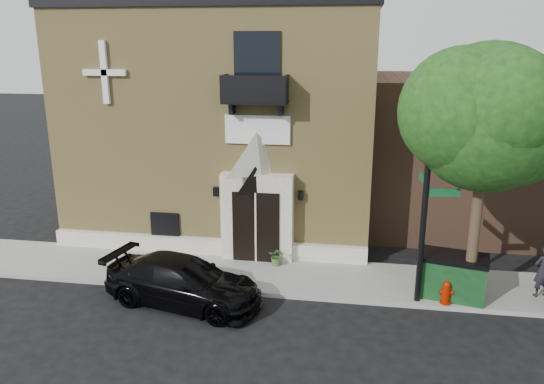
# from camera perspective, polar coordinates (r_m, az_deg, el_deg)

# --- Properties ---
(ground) EXTENTS (120.00, 120.00, 0.00)m
(ground) POSITION_cam_1_polar(r_m,az_deg,el_deg) (17.21, 0.06, -11.33)
(ground) COLOR black
(ground) RESTS_ON ground
(sidewalk) EXTENTS (42.00, 3.00, 0.15)m
(sidewalk) POSITION_cam_1_polar(r_m,az_deg,el_deg) (18.40, 3.92, -9.20)
(sidewalk) COLOR gray
(sidewalk) RESTS_ON ground
(church) EXTENTS (12.20, 11.01, 9.30)m
(church) POSITION_cam_1_polar(r_m,az_deg,el_deg) (23.89, -4.05, 8.12)
(church) COLOR tan
(church) RESTS_ON ground
(street_tree_left) EXTENTS (4.97, 4.38, 7.77)m
(street_tree_left) POSITION_cam_1_polar(r_m,az_deg,el_deg) (15.99, 22.33, 7.51)
(street_tree_left) COLOR #38281C
(street_tree_left) RESTS_ON sidewalk
(black_sedan) EXTENTS (5.35, 3.07, 1.46)m
(black_sedan) POSITION_cam_1_polar(r_m,az_deg,el_deg) (16.81, -9.49, -9.48)
(black_sedan) COLOR black
(black_sedan) RESTS_ON ground
(street_sign) EXTENTS (1.09, 1.07, 6.74)m
(street_sign) POSITION_cam_1_polar(r_m,az_deg,el_deg) (16.14, 16.24, -0.32)
(street_sign) COLOR black
(street_sign) RESTS_ON sidewalk
(fire_hydrant) EXTENTS (0.42, 0.34, 0.74)m
(fire_hydrant) POSITION_cam_1_polar(r_m,az_deg,el_deg) (17.23, 18.22, -10.24)
(fire_hydrant) COLOR #941300
(fire_hydrant) RESTS_ON sidewalk
(dumpster) EXTENTS (2.30, 1.62, 1.36)m
(dumpster) POSITION_cam_1_polar(r_m,az_deg,el_deg) (17.65, 18.75, -8.48)
(dumpster) COLOR #0E3417
(dumpster) RESTS_ON sidewalk
(planter) EXTENTS (0.61, 0.53, 0.67)m
(planter) POSITION_cam_1_polar(r_m,az_deg,el_deg) (19.02, 0.57, -6.93)
(planter) COLOR #466F34
(planter) RESTS_ON sidewalk
(pedestrian_near) EXTENTS (0.70, 0.56, 1.69)m
(pedestrian_near) POSITION_cam_1_polar(r_m,az_deg,el_deg) (18.63, 27.15, -7.61)
(pedestrian_near) COLOR black
(pedestrian_near) RESTS_ON sidewalk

